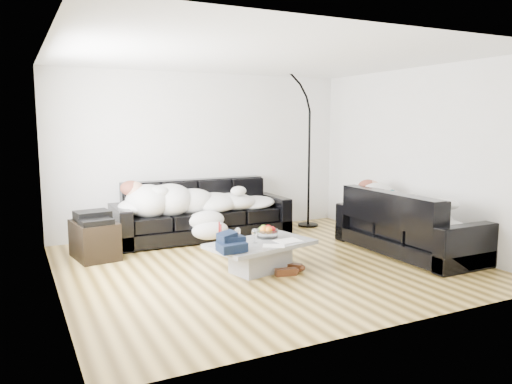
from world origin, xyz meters
name	(u,v)px	position (x,y,z in m)	size (l,w,h in m)	color
ground	(266,264)	(0.00, 0.00, 0.00)	(5.00, 5.00, 0.00)	brown
wall_back	(204,153)	(0.00, 2.25, 1.30)	(5.00, 0.02, 2.60)	silver
wall_left	(51,172)	(-2.50, 0.00, 1.30)	(0.02, 4.50, 2.60)	silver
wall_right	(417,157)	(2.50, 0.00, 1.30)	(0.02, 4.50, 2.60)	silver
ceiling	(267,56)	(0.00, 0.00, 2.60)	(5.00, 5.00, 0.00)	white
sofa_back	(202,210)	(-0.22, 1.76, 0.45)	(2.73, 0.94, 0.89)	black
sofa_right	(408,222)	(2.04, -0.35, 0.44)	(2.16, 0.93, 0.87)	black
sleeper_back	(203,197)	(-0.22, 1.71, 0.65)	(2.31, 0.80, 0.46)	silver
sleeper_right	(409,207)	(2.04, -0.35, 0.65)	(1.85, 0.78, 0.45)	silver
teal_cushion	(374,196)	(1.98, 0.31, 0.72)	(0.36, 0.30, 0.20)	#0C5154
coffee_table	(261,257)	(-0.20, -0.24, 0.18)	(1.26, 0.73, 0.37)	#939699
fruit_bowl	(267,231)	(-0.02, -0.06, 0.45)	(0.27, 0.27, 0.17)	white
wine_glass_a	(238,235)	(-0.44, -0.10, 0.45)	(0.07, 0.07, 0.17)	white
wine_glass_b	(236,238)	(-0.54, -0.25, 0.46)	(0.08, 0.08, 0.18)	white
wine_glass_c	(255,236)	(-0.30, -0.26, 0.45)	(0.07, 0.07, 0.18)	white
candle_left	(221,234)	(-0.65, -0.05, 0.48)	(0.04, 0.04, 0.22)	maroon
candle_right	(219,232)	(-0.64, 0.02, 0.48)	(0.04, 0.04, 0.24)	maroon
newspaper_a	(288,241)	(0.11, -0.35, 0.37)	(0.31, 0.24, 0.01)	silver
newspaper_b	(274,246)	(-0.16, -0.49, 0.37)	(0.25, 0.18, 0.01)	silver
navy_jacket	(232,237)	(-0.68, -0.48, 0.53)	(0.32, 0.27, 0.16)	black
shoes	(289,269)	(0.07, -0.46, 0.05)	(0.43, 0.31, 0.10)	#472311
av_cabinet	(95,240)	(-1.93, 1.28, 0.25)	(0.50, 0.72, 0.50)	black
stereo	(93,217)	(-1.93, 1.28, 0.56)	(0.44, 0.34, 0.13)	black
floor_lamp	(309,157)	(1.76, 1.80, 1.22)	(0.89, 0.36, 2.44)	black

